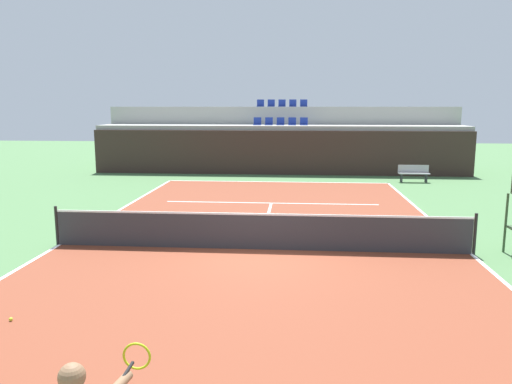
{
  "coord_description": "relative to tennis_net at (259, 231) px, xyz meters",
  "views": [
    {
      "loc": [
        0.98,
        -12.7,
        3.74
      ],
      "look_at": [
        -0.24,
        2.0,
        1.2
      ],
      "focal_mm": 35.07,
      "sensor_mm": 36.0,
      "label": 1
    }
  ],
  "objects": [
    {
      "name": "tennis_net",
      "position": [
        0.0,
        0.0,
        0.0
      ],
      "size": [
        11.08,
        0.08,
        1.07
      ],
      "color": "black",
      "rests_on": "court_surface"
    },
    {
      "name": "sideline_left",
      "position": [
        -5.45,
        0.0,
        -0.5
      ],
      "size": [
        0.1,
        24.0,
        0.0
      ],
      "primitive_type": "cube",
      "color": "white",
      "rests_on": "court_surface"
    },
    {
      "name": "stands_tier_lower",
      "position": [
        0.0,
        16.13,
        0.83
      ],
      "size": [
        20.83,
        2.4,
        2.67
      ],
      "primitive_type": "cube",
      "color": "#9E9E99",
      "rests_on": "ground_plane"
    },
    {
      "name": "seating_row_upper",
      "position": [
        0.0,
        18.62,
        3.33
      ],
      "size": [
        3.11,
        0.44,
        0.44
      ],
      "color": "navy",
      "rests_on": "stands_tier_upper"
    },
    {
      "name": "stands_tier_upper",
      "position": [
        0.0,
        18.53,
        1.35
      ],
      "size": [
        20.83,
        2.4,
        3.71
      ],
      "primitive_type": "cube",
      "color": "#9E9E99",
      "rests_on": "ground_plane"
    },
    {
      "name": "back_wall",
      "position": [
        0.0,
        14.78,
        0.7
      ],
      "size": [
        20.83,
        0.3,
        2.43
      ],
      "primitive_type": "cube",
      "color": "#33231E",
      "rests_on": "ground_plane"
    },
    {
      "name": "ground_plane",
      "position": [
        0.0,
        0.0,
        -0.51
      ],
      "size": [
        80.0,
        80.0,
        0.0
      ],
      "primitive_type": "plane",
      "color": "#477042"
    },
    {
      "name": "sideline_right",
      "position": [
        5.45,
        0.0,
        -0.5
      ],
      "size": [
        0.1,
        24.0,
        0.0
      ],
      "primitive_type": "cube",
      "color": "white",
      "rests_on": "court_surface"
    },
    {
      "name": "centre_service_line",
      "position": [
        0.0,
        3.2,
        -0.5
      ],
      "size": [
        0.1,
        6.4,
        0.0
      ],
      "primitive_type": "cube",
      "color": "white",
      "rests_on": "court_surface"
    },
    {
      "name": "seating_row_lower",
      "position": [
        0.0,
        16.22,
        2.28
      ],
      "size": [
        3.11,
        0.44,
        0.44
      ],
      "color": "navy",
      "rests_on": "stands_tier_lower"
    },
    {
      "name": "court_surface",
      "position": [
        0.0,
        0.0,
        -0.5
      ],
      "size": [
        11.0,
        24.0,
        0.01
      ],
      "primitive_type": "cube",
      "color": "brown",
      "rests_on": "ground_plane"
    },
    {
      "name": "player_bench",
      "position": [
        6.77,
        12.49,
        -0.0
      ],
      "size": [
        1.5,
        0.4,
        0.85
      ],
      "color": "#99999E",
      "rests_on": "ground_plane"
    },
    {
      "name": "baseline_far",
      "position": [
        0.0,
        11.95,
        -0.5
      ],
      "size": [
        11.0,
        0.1,
        0.0
      ],
      "primitive_type": "cube",
      "color": "white",
      "rests_on": "court_surface"
    },
    {
      "name": "service_line_far",
      "position": [
        0.0,
        6.4,
        -0.5
      ],
      "size": [
        8.26,
        0.1,
        0.0
      ],
      "primitive_type": "cube",
      "color": "white",
      "rests_on": "court_surface"
    },
    {
      "name": "tennis_ball_0",
      "position": [
        -4.0,
        -4.81,
        -0.47
      ],
      "size": [
        0.07,
        0.07,
        0.07
      ],
      "primitive_type": "sphere",
      "color": "#CCE033",
      "rests_on": "court_surface"
    }
  ]
}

